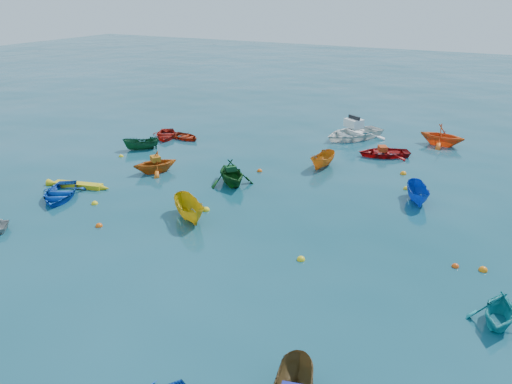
% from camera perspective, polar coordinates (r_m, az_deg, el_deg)
% --- Properties ---
extents(ground, '(160.00, 160.00, 0.00)m').
position_cam_1_polar(ground, '(23.19, -5.75, -5.09)').
color(ground, '#093D47').
rests_on(ground, ground).
extents(dinghy_blue_sw, '(3.88, 4.18, 0.71)m').
position_cam_1_polar(dinghy_blue_sw, '(29.25, -21.49, -0.61)').
color(dinghy_blue_sw, '#0D43AB').
rests_on(dinghy_blue_sw, ground).
extents(dinghy_orange_w, '(3.46, 3.55, 1.42)m').
position_cam_1_polar(dinghy_orange_w, '(31.62, -11.38, 2.24)').
color(dinghy_orange_w, '#C95C12').
rests_on(dinghy_orange_w, ground).
extents(sampan_yellow_mid, '(3.09, 2.80, 1.18)m').
position_cam_1_polar(sampan_yellow_mid, '(25.00, -7.54, -3.05)').
color(sampan_yellow_mid, gold).
rests_on(sampan_yellow_mid, ground).
extents(dinghy_cyan_se, '(2.10, 2.42, 1.24)m').
position_cam_1_polar(dinghy_cyan_se, '(19.49, 25.82, -13.31)').
color(dinghy_cyan_se, teal).
rests_on(dinghy_cyan_se, ground).
extents(dinghy_red_nw, '(2.94, 2.41, 0.53)m').
position_cam_1_polar(dinghy_red_nw, '(38.40, -8.08, 6.05)').
color(dinghy_red_nw, '#A0260D').
rests_on(dinghy_red_nw, ground).
extents(sampan_orange_n, '(1.21, 2.79, 1.05)m').
position_cam_1_polar(sampan_orange_n, '(32.18, 7.62, 2.84)').
color(sampan_orange_n, '#C96C12').
rests_on(sampan_orange_n, ground).
extents(dinghy_green_n, '(3.92, 3.89, 1.56)m').
position_cam_1_polar(dinghy_green_n, '(29.16, -2.83, 0.93)').
color(dinghy_green_n, '#104514').
rests_on(dinghy_green_n, ground).
extents(dinghy_red_ne, '(4.19, 3.80, 0.71)m').
position_cam_1_polar(dinghy_red_ne, '(35.14, 14.35, 4.02)').
color(dinghy_red_ne, '#9F0D0E').
rests_on(dinghy_red_ne, ground).
extents(sampan_blue_far, '(1.91, 2.95, 1.07)m').
position_cam_1_polar(sampan_blue_far, '(28.10, 17.92, -1.05)').
color(sampan_blue_far, '#0E3FAF').
rests_on(sampan_blue_far, ground).
extents(dinghy_red_far, '(3.50, 3.78, 0.64)m').
position_cam_1_polar(dinghy_red_far, '(38.93, -10.27, 6.14)').
color(dinghy_red_far, '#A0160D').
rests_on(dinghy_red_far, ground).
extents(dinghy_orange_far, '(3.55, 3.19, 1.66)m').
position_cam_1_polar(dinghy_orange_far, '(38.83, 20.36, 5.04)').
color(dinghy_orange_far, '#F25816').
rests_on(dinghy_orange_far, ground).
extents(sampan_green_far, '(2.51, 2.29, 0.96)m').
position_cam_1_polar(sampan_green_far, '(36.32, -12.94, 4.75)').
color(sampan_green_far, '#0F4222').
rests_on(sampan_green_far, ground).
extents(kayak_yellow, '(3.62, 1.43, 0.36)m').
position_cam_1_polar(kayak_yellow, '(30.40, -19.62, 0.51)').
color(kayak_yellow, gold).
rests_on(kayak_yellow, ground).
extents(motorboat_white, '(5.61, 6.08, 1.63)m').
position_cam_1_polar(motorboat_white, '(38.89, 10.99, 6.07)').
color(motorboat_white, white).
rests_on(motorboat_white, ground).
extents(tarp_orange_a, '(0.85, 0.81, 0.33)m').
position_cam_1_polar(tarp_orange_a, '(31.35, -11.42, 3.76)').
color(tarp_orange_a, '#BA6713').
rests_on(tarp_orange_a, dinghy_orange_w).
extents(tarp_green_b, '(0.75, 0.76, 0.29)m').
position_cam_1_polar(tarp_green_b, '(28.92, -2.92, 2.71)').
color(tarp_green_b, '#10421D').
rests_on(tarp_green_b, dinghy_green_n).
extents(tarp_orange_b, '(0.81, 0.88, 0.34)m').
position_cam_1_polar(tarp_orange_b, '(34.95, 14.27, 4.84)').
color(tarp_orange_b, '#B63A12').
rests_on(tarp_orange_b, dinghy_red_ne).
extents(buoy_or_a, '(0.34, 0.34, 0.34)m').
position_cam_1_polar(buoy_or_a, '(25.17, -17.50, -3.77)').
color(buoy_or_a, '#E4550C').
rests_on(buoy_or_a, ground).
extents(buoy_ye_a, '(0.35, 0.35, 0.35)m').
position_cam_1_polar(buoy_ye_a, '(21.29, 5.15, -7.74)').
color(buoy_ye_a, yellow).
rests_on(buoy_ye_a, ground).
extents(buoy_or_b, '(0.30, 0.30, 0.30)m').
position_cam_1_polar(buoy_or_b, '(22.29, 21.81, -7.94)').
color(buoy_or_b, '#E74A0C').
rests_on(buoy_or_b, ground).
extents(buoy_ye_b, '(0.35, 0.35, 0.35)m').
position_cam_1_polar(buoy_ye_b, '(27.78, -17.95, -1.32)').
color(buoy_ye_b, yellow).
rests_on(buoy_ye_b, ground).
extents(buoy_or_c, '(0.34, 0.34, 0.34)m').
position_cam_1_polar(buoy_or_c, '(31.11, 0.41, 2.36)').
color(buoy_or_c, '#E5560C').
rests_on(buoy_or_c, ground).
extents(buoy_ye_c, '(0.38, 0.38, 0.38)m').
position_cam_1_polar(buoy_ye_c, '(25.82, -5.72, -2.11)').
color(buoy_ye_c, yellow).
rests_on(buoy_ye_c, ground).
extents(buoy_or_d, '(0.36, 0.36, 0.36)m').
position_cam_1_polar(buoy_or_d, '(22.45, 24.51, -8.17)').
color(buoy_or_d, orange).
rests_on(buoy_or_d, ground).
extents(buoy_ye_d, '(0.31, 0.31, 0.31)m').
position_cam_1_polar(buoy_ye_d, '(35.11, -15.16, 3.92)').
color(buoy_ye_d, yellow).
rests_on(buoy_ye_d, ground).
extents(buoy_or_e, '(0.38, 0.38, 0.38)m').
position_cam_1_polar(buoy_or_e, '(31.99, 16.48, 1.98)').
color(buoy_or_e, orange).
rests_on(buoy_or_e, ground).
extents(buoy_ye_e, '(0.33, 0.33, 0.33)m').
position_cam_1_polar(buoy_ye_e, '(29.64, 16.78, 0.32)').
color(buoy_ye_e, yellow).
rests_on(buoy_ye_e, ground).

